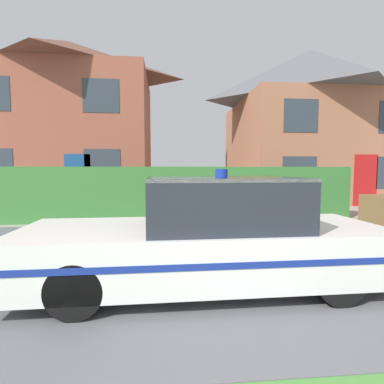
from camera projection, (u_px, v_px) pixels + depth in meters
The scene contains 5 objects.
road_strip at pixel (204, 257), 5.12m from camera, with size 28.00×6.07×0.01m, color #5B5B60.
garden_hedge at pixel (181, 194), 8.73m from camera, with size 10.08×0.54×1.57m, color #3D7F38.
police_car at pixel (208, 237), 3.81m from camera, with size 4.53×1.71×1.49m.
house_left at pixel (70, 121), 14.29m from camera, with size 7.76×5.94×7.51m.
house_right at pixel (309, 124), 15.17m from camera, with size 7.58×6.91×7.45m.
Camera 1 is at (-0.67, -1.04, 1.49)m, focal length 28.00 mm.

